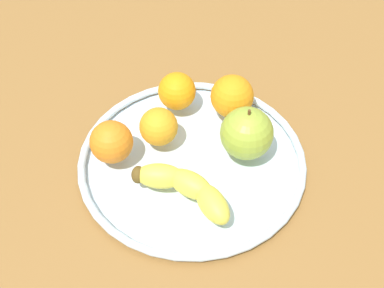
% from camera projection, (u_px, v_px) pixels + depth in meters
% --- Properties ---
extents(ground_plane, '(1.27, 1.27, 0.04)m').
position_uv_depth(ground_plane, '(192.00, 172.00, 0.82)').
color(ground_plane, brown).
extents(fruit_bowl, '(0.36, 0.36, 0.02)m').
position_uv_depth(fruit_bowl, '(192.00, 160.00, 0.80)').
color(fruit_bowl, silver).
rests_on(fruit_bowl, ground_plane).
extents(banana, '(0.18, 0.07, 0.04)m').
position_uv_depth(banana, '(185.00, 187.00, 0.73)').
color(banana, gold).
rests_on(banana, fruit_bowl).
extents(apple, '(0.08, 0.08, 0.09)m').
position_uv_depth(apple, '(247.00, 133.00, 0.77)').
color(apple, '#93A833').
rests_on(apple, fruit_bowl).
extents(orange_front_left, '(0.06, 0.06, 0.06)m').
position_uv_depth(orange_front_left, '(159.00, 127.00, 0.80)').
color(orange_front_left, orange).
rests_on(orange_front_left, fruit_bowl).
extents(orange_back_right, '(0.07, 0.07, 0.07)m').
position_uv_depth(orange_back_right, '(111.00, 142.00, 0.77)').
color(orange_back_right, orange).
rests_on(orange_back_right, fruit_bowl).
extents(orange_center, '(0.07, 0.07, 0.07)m').
position_uv_depth(orange_center, '(232.00, 96.00, 0.83)').
color(orange_center, orange).
rests_on(orange_center, fruit_bowl).
extents(orange_front_right, '(0.06, 0.06, 0.06)m').
position_uv_depth(orange_front_right, '(177.00, 91.00, 0.85)').
color(orange_front_right, orange).
rests_on(orange_front_right, fruit_bowl).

